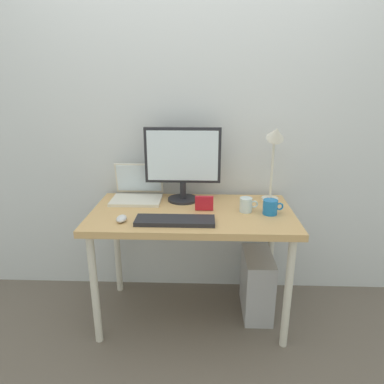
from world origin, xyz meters
TOP-DOWN VIEW (x-y plane):
  - ground_plane at (0.00, 0.00)m, footprint 6.00×6.00m
  - back_wall at (0.00, 0.38)m, footprint 4.40×0.04m
  - desk at (0.00, 0.00)m, footprint 1.22×0.65m
  - monitor at (-0.07, 0.19)m, footprint 0.48×0.20m
  - laptop at (-0.37, 0.21)m, footprint 0.32×0.26m
  - desk_lamp at (0.51, 0.19)m, footprint 0.11×0.16m
  - keyboard at (-0.09, -0.18)m, footprint 0.44×0.14m
  - mouse at (-0.39, -0.18)m, footprint 0.06×0.09m
  - coffee_mug at (0.46, -0.04)m, footprint 0.12×0.09m
  - glass_cup at (0.32, -0.00)m, footprint 0.11×0.07m
  - photo_frame at (0.07, 0.01)m, footprint 0.11×0.02m
  - computer_tower at (0.43, 0.05)m, footprint 0.18×0.36m

SIDE VIEW (x-z plane):
  - ground_plane at x=0.00m, z-range 0.00..0.00m
  - computer_tower at x=0.43m, z-range 0.00..0.42m
  - desk at x=0.00m, z-range 0.30..1.04m
  - keyboard at x=-0.09m, z-range 0.74..0.76m
  - mouse at x=-0.39m, z-range 0.74..0.77m
  - glass_cup at x=0.32m, z-range 0.74..0.83m
  - coffee_mug at x=0.46m, z-range 0.74..0.83m
  - photo_frame at x=0.07m, z-range 0.74..0.83m
  - laptop at x=-0.37m, z-range 0.68..0.91m
  - monitor at x=-0.07m, z-range 0.77..1.25m
  - desk_lamp at x=0.51m, z-range 0.85..1.36m
  - back_wall at x=0.00m, z-range 0.00..2.60m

